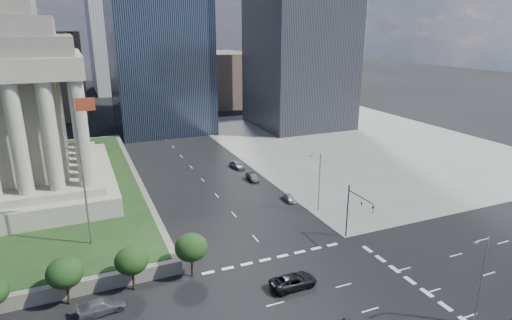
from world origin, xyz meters
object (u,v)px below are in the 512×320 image
flagpole (83,163)px  street_lamp_north (319,179)px  traffic_signal_ne (355,208)px  parked_sedan_near (289,198)px  parked_sedan_mid (252,177)px  suv_grey (102,307)px  street_lamp_south (481,276)px  parked_sedan_far (237,165)px  pickup_truck (293,281)px

flagpole → street_lamp_north: size_ratio=2.00×
traffic_signal_ne → parked_sedan_near: (-1.53, 16.81, -4.64)m
parked_sedan_mid → suv_grey: bearing=-130.9°
traffic_signal_ne → street_lamp_south: size_ratio=0.80×
parked_sedan_near → parked_sedan_mid: bearing=103.5°
traffic_signal_ne → parked_sedan_far: 38.05m
pickup_truck → parked_sedan_far: 45.26m
pickup_truck → parked_sedan_near: bearing=-28.1°
suv_grey → parked_sedan_far: size_ratio=1.12×
flagpole → parked_sedan_far: bearing=41.5°
traffic_signal_ne → flagpole: bearing=163.3°
suv_grey → pickup_truck: bearing=-107.6°
parked_sedan_mid → street_lamp_north: bearing=-73.2°
pickup_truck → parked_sedan_mid: pickup_truck is taller
traffic_signal_ne → suv_grey: (-34.28, -2.70, -4.51)m
street_lamp_south → suv_grey: bearing=154.2°
suv_grey → parked_sedan_far: bearing=-44.5°
flagpole → street_lamp_south: flagpole is taller
flagpole → street_lamp_north: 35.95m
pickup_truck → suv_grey: size_ratio=1.11×
traffic_signal_ne → parked_sedan_far: size_ratio=1.75×
street_lamp_south → pickup_truck: 19.76m
flagpole → pickup_truck: 29.77m
street_lamp_south → flagpole: bearing=139.5°
parked_sedan_near → traffic_signal_ne: bearing=-80.4°
traffic_signal_ne → suv_grey: 34.68m
flagpole → traffic_signal_ne: size_ratio=2.50×
street_lamp_north → suv_grey: 38.11m
traffic_signal_ne → parked_sedan_far: traffic_signal_ne is taller
street_lamp_south → parked_sedan_far: bearing=94.3°
parked_sedan_mid → traffic_signal_ne: bearing=-80.0°
parked_sedan_near → street_lamp_north: bearing=-62.5°
street_lamp_north → parked_sedan_near: 7.83m
parked_sedan_near → parked_sedan_mid: parked_sedan_mid is taller
flagpole → parked_sedan_mid: (30.83, 18.79, -12.42)m
flagpole → street_lamp_north: bearing=1.6°
suv_grey → parked_sedan_mid: size_ratio=1.22×
street_lamp_north → parked_sedan_mid: bearing=103.7°
suv_grey → flagpole: bearing=-6.9°
pickup_truck → parked_sedan_mid: (9.65, 35.69, -0.10)m
flagpole → suv_grey: bearing=-89.8°
flagpole → suv_grey: 17.94m
pickup_truck → parked_sedan_mid: 36.98m
traffic_signal_ne → parked_sedan_near: bearing=95.2°
parked_sedan_mid → pickup_truck: bearing=-102.0°
flagpole → street_lamp_south: bearing=-40.5°
parked_sedan_near → suv_grey: bearing=-144.8°
street_lamp_north → parked_sedan_mid: (-4.33, 17.79, -4.97)m
street_lamp_south → street_lamp_north: same height
traffic_signal_ne → pickup_truck: bearing=-153.3°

